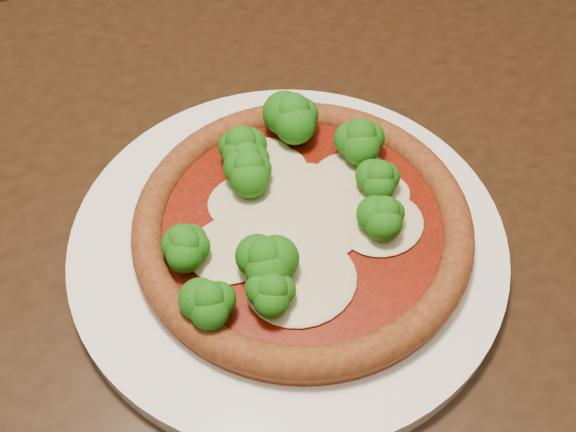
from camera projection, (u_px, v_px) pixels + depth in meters
dining_table at (207, 289)px, 0.62m from camera, size 1.23×0.97×0.75m
plate at (288, 240)px, 0.52m from camera, size 0.35×0.35×0.02m
pizza at (297, 215)px, 0.50m from camera, size 0.27×0.27×0.06m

